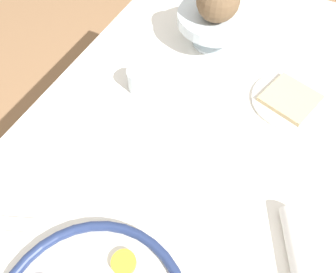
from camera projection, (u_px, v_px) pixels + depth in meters
ground_plane at (176, 254)px, 1.35m from camera, size 8.00×8.00×0.00m
dining_table at (178, 224)px, 1.04m from camera, size 1.58×0.85×0.74m
fruit_stand at (216, 20)px, 0.91m from camera, size 0.21×0.21×0.10m
coconut at (218, 0)px, 0.83m from camera, size 0.11×0.11×0.11m
bread_plate at (290, 100)px, 0.84m from camera, size 0.19×0.19×0.02m
napkin_roll at (298, 253)px, 0.61m from camera, size 0.17×0.11×0.04m
cup_near at (140, 80)px, 0.84m from camera, size 0.06×0.06×0.06m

